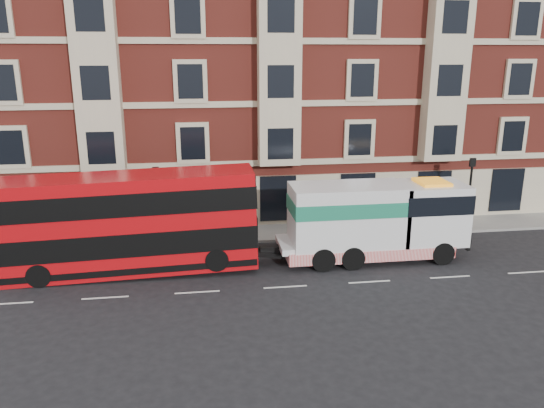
# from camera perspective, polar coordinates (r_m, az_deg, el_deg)

# --- Properties ---
(ground) EXTENTS (120.00, 120.00, 0.00)m
(ground) POSITION_cam_1_polar(r_m,az_deg,el_deg) (24.57, 1.43, -8.91)
(ground) COLOR black
(ground) RESTS_ON ground
(sidewalk) EXTENTS (90.00, 3.00, 0.15)m
(sidewalk) POSITION_cam_1_polar(r_m,az_deg,el_deg) (31.44, -0.81, -3.12)
(sidewalk) COLOR slate
(sidewalk) RESTS_ON ground
(victorian_terrace) EXTENTS (45.00, 12.00, 20.40)m
(victorian_terrace) POSITION_cam_1_polar(r_m,az_deg,el_deg) (37.25, -1.60, 15.49)
(victorian_terrace) COLOR maroon
(victorian_terrace) RESTS_ON ground
(lamp_post_west) EXTENTS (0.35, 0.15, 4.35)m
(lamp_post_west) POSITION_cam_1_polar(r_m,az_deg,el_deg) (29.30, -12.22, 0.42)
(lamp_post_west) COLOR black
(lamp_post_west) RESTS_ON sidewalk
(lamp_post_east) EXTENTS (0.35, 0.15, 4.35)m
(lamp_post_east) POSITION_cam_1_polar(r_m,az_deg,el_deg) (33.18, 20.51, 1.55)
(lamp_post_east) COLOR black
(lamp_post_east) RESTS_ON sidewalk
(double_decker_bus) EXTENTS (11.97, 2.75, 4.85)m
(double_decker_bus) POSITION_cam_1_polar(r_m,az_deg,el_deg) (26.21, -15.05, -1.85)
(double_decker_bus) COLOR #B70A0F
(double_decker_bus) RESTS_ON ground
(tow_truck) EXTENTS (9.59, 2.83, 4.00)m
(tow_truck) POSITION_cam_1_polar(r_m,az_deg,el_deg) (27.54, 10.76, -1.70)
(tow_truck) COLOR silver
(tow_truck) RESTS_ON ground
(pedestrian) EXTENTS (0.70, 0.58, 1.64)m
(pedestrian) POSITION_cam_1_polar(r_m,az_deg,el_deg) (30.34, -19.92, -3.02)
(pedestrian) COLOR #1A1831
(pedestrian) RESTS_ON sidewalk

